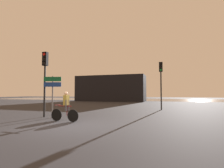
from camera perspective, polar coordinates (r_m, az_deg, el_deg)
ground_plane at (r=8.54m, az=-14.18°, el=-13.24°), size 120.00×120.00×0.00m
water_strip at (r=42.00m, az=12.11°, el=-5.02°), size 80.00×16.00×0.01m
distant_building at (r=33.53m, az=-0.57°, el=-1.46°), size 13.21×4.00×4.86m
traffic_light_near_left at (r=12.20m, az=-21.06°, el=3.84°), size 0.33×0.34×4.22m
traffic_light_far_right at (r=16.80m, az=15.68°, el=2.37°), size 0.34×0.35×4.42m
direction_sign_post at (r=11.49m, az=-18.87°, el=-1.53°), size 1.06×0.35×2.60m
cyclist at (r=9.86m, az=-14.90°, el=-7.04°), size 1.71×0.46×1.62m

